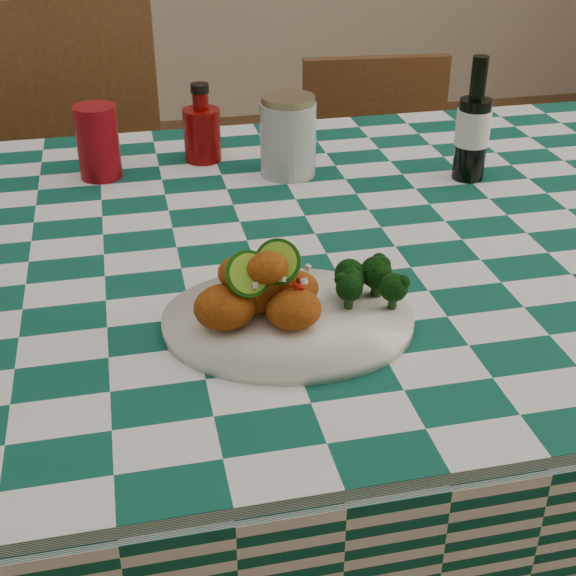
{
  "coord_description": "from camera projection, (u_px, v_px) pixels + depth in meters",
  "views": [
    {
      "loc": [
        -0.17,
        -1.04,
        1.31
      ],
      "look_at": [
        0.01,
        -0.24,
        0.84
      ],
      "focal_mm": 50.0,
      "sensor_mm": 36.0,
      "label": 1
    }
  ],
  "objects": [
    {
      "name": "beer_bottle",
      "position": [
        474.0,
        119.0,
        1.32
      ],
      "size": [
        0.06,
        0.06,
        0.21
      ],
      "primitive_type": null,
      "rotation": [
        0.0,
        0.0,
        -0.03
      ],
      "color": "black",
      "rests_on": "dining_table"
    },
    {
      "name": "mason_jar",
      "position": [
        288.0,
        136.0,
        1.36
      ],
      "size": [
        0.12,
        0.12,
        0.14
      ],
      "primitive_type": null,
      "rotation": [
        0.0,
        0.0,
        0.43
      ],
      "color": "#B2BCBA",
      "rests_on": "dining_table"
    },
    {
      "name": "wooden_chair_left",
      "position": [
        97.0,
        235.0,
        1.84
      ],
      "size": [
        0.55,
        0.56,
        0.99
      ],
      "primitive_type": null,
      "rotation": [
        0.0,
        0.0,
        0.23
      ],
      "color": "#472814",
      "rests_on": "ground"
    },
    {
      "name": "fried_chicken_pile",
      "position": [
        266.0,
        286.0,
        0.93
      ],
      "size": [
        0.14,
        0.1,
        0.09
      ],
      "primitive_type": null,
      "color": "#A64910",
      "rests_on": "plate"
    },
    {
      "name": "dining_table",
      "position": [
        253.0,
        447.0,
        1.36
      ],
      "size": [
        1.66,
        1.06,
        0.79
      ],
      "primitive_type": null,
      "color": "#0E4D3F",
      "rests_on": "ground"
    },
    {
      "name": "red_tumbler",
      "position": [
        98.0,
        142.0,
        1.35
      ],
      "size": [
        0.09,
        0.09,
        0.12
      ],
      "primitive_type": "cylinder",
      "rotation": [
        0.0,
        0.0,
        0.38
      ],
      "color": "maroon",
      "rests_on": "dining_table"
    },
    {
      "name": "broccoli_side",
      "position": [
        367.0,
        281.0,
        0.97
      ],
      "size": [
        0.07,
        0.07,
        0.05
      ],
      "primitive_type": null,
      "color": "black",
      "rests_on": "plate"
    },
    {
      "name": "ketchup_bottle",
      "position": [
        202.0,
        123.0,
        1.42
      ],
      "size": [
        0.08,
        0.08,
        0.14
      ],
      "primitive_type": null,
      "rotation": [
        0.0,
        0.0,
        0.32
      ],
      "color": "#720505",
      "rests_on": "dining_table"
    },
    {
      "name": "wooden_chair_right",
      "position": [
        383.0,
        234.0,
        2.05
      ],
      "size": [
        0.41,
        0.42,
        0.81
      ],
      "primitive_type": null,
      "rotation": [
        0.0,
        0.0,
        -0.09
      ],
      "color": "#472814",
      "rests_on": "ground"
    },
    {
      "name": "plate",
      "position": [
        288.0,
        321.0,
        0.96
      ],
      "size": [
        0.34,
        0.29,
        0.02
      ],
      "primitive_type": null,
      "rotation": [
        0.0,
        0.0,
        -0.18
      ],
      "color": "white",
      "rests_on": "dining_table"
    }
  ]
}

